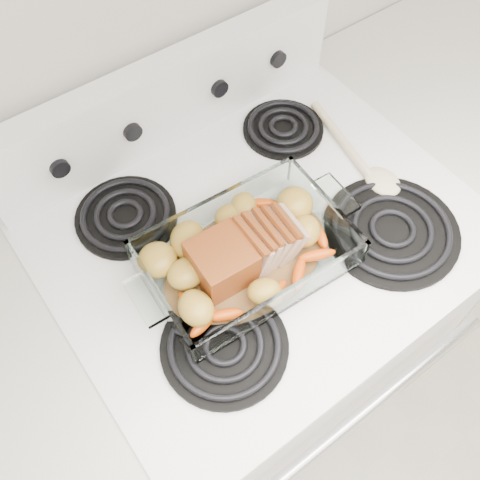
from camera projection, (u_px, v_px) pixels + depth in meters
electric_range at (252, 323)px, 1.38m from camera, size 0.78×0.70×1.12m
counter_right at (429, 204)px, 1.61m from camera, size 0.58×0.68×0.93m
baking_dish at (247, 257)px, 0.93m from camera, size 0.35×0.23×0.07m
pork_roast at (238, 255)px, 0.90m from camera, size 0.20×0.10×0.08m
roast_vegetables at (231, 239)px, 0.94m from camera, size 0.39×0.21×0.05m
wooden_spoon at (364, 162)px, 1.07m from camera, size 0.07×0.28×0.02m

